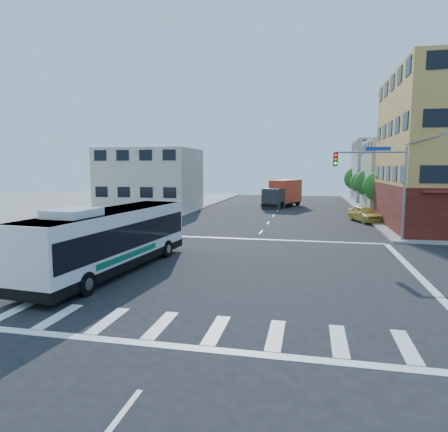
# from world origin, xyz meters

# --- Properties ---
(ground) EXTENTS (120.00, 120.00, 0.00)m
(ground) POSITION_xyz_m (0.00, 0.00, 0.00)
(ground) COLOR black
(ground) RESTS_ON ground
(sidewalk_nw) EXTENTS (50.00, 50.00, 0.15)m
(sidewalk_nw) POSITION_xyz_m (-35.00, 35.00, 0.07)
(sidewalk_nw) COLOR gray
(sidewalk_nw) RESTS_ON ground
(building_east_near) EXTENTS (12.06, 10.06, 9.00)m
(building_east_near) POSITION_xyz_m (16.98, 33.98, 4.51)
(building_east_near) COLOR tan
(building_east_near) RESTS_ON ground
(building_east_far) EXTENTS (12.06, 10.06, 10.00)m
(building_east_far) POSITION_xyz_m (16.98, 47.98, 5.01)
(building_east_far) COLOR #A7A7A2
(building_east_far) RESTS_ON ground
(building_west) EXTENTS (12.06, 10.06, 8.00)m
(building_west) POSITION_xyz_m (-17.02, 29.98, 4.01)
(building_west) COLOR beige
(building_west) RESTS_ON ground
(signal_mast_ne) EXTENTS (7.91, 1.13, 8.07)m
(signal_mast_ne) POSITION_xyz_m (9.08, 10.62, 4.98)
(signal_mast_ne) COLOR gray
(signal_mast_ne) RESTS_ON ground
(street_tree_a) EXTENTS (3.60, 3.60, 5.53)m
(street_tree_a) POSITION_xyz_m (11.90, 27.92, 3.59)
(street_tree_a) COLOR #3D2616
(street_tree_a) RESTS_ON ground
(street_tree_b) EXTENTS (3.80, 3.80, 5.79)m
(street_tree_b) POSITION_xyz_m (11.90, 35.92, 3.75)
(street_tree_b) COLOR #3D2616
(street_tree_b) RESTS_ON ground
(street_tree_c) EXTENTS (3.40, 3.40, 5.29)m
(street_tree_c) POSITION_xyz_m (11.90, 43.92, 3.46)
(street_tree_c) COLOR #3D2616
(street_tree_c) RESTS_ON ground
(street_tree_d) EXTENTS (4.00, 4.00, 6.03)m
(street_tree_d) POSITION_xyz_m (11.90, 51.92, 3.88)
(street_tree_d) COLOR #3D2616
(street_tree_d) RESTS_ON ground
(transit_bus) EXTENTS (3.78, 12.47, 3.64)m
(transit_bus) POSITION_xyz_m (-6.11, -1.65, 1.78)
(transit_bus) COLOR black
(transit_bus) RESTS_ON ground
(box_truck) EXTENTS (5.22, 8.71, 3.78)m
(box_truck) POSITION_xyz_m (0.31, 35.74, 1.83)
(box_truck) COLOR #29292E
(box_truck) RESTS_ON ground
(parked_car) EXTENTS (3.40, 5.18, 1.64)m
(parked_car) POSITION_xyz_m (9.58, 21.83, 0.82)
(parked_car) COLOR #DDC14D
(parked_car) RESTS_ON ground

